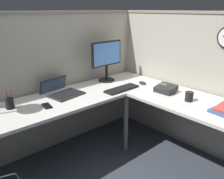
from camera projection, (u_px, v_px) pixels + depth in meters
name	position (u px, v px, depth m)	size (l,w,h in m)	color
ground_plane	(125.00, 161.00, 2.59)	(6.80, 6.80, 0.00)	#383D47
cubicle_wall_back	(51.00, 82.00, 2.72)	(2.57, 0.12, 1.58)	#A8A393
cubicle_wall_right	(196.00, 83.00, 2.69)	(0.12, 2.37, 1.58)	#A8A393
desk	(119.00, 115.00, 2.26)	(2.35, 2.15, 0.73)	silver
monitor	(107.00, 58.00, 2.88)	(0.46, 0.20, 0.50)	black
laptop	(61.00, 91.00, 2.53)	(0.40, 0.43, 0.22)	#232326
keyboard	(122.00, 89.00, 2.65)	(0.43, 0.14, 0.02)	black
computer_mouse	(142.00, 83.00, 2.84)	(0.06, 0.10, 0.03)	#232326
pen_cup	(10.00, 103.00, 2.14)	(0.08, 0.08, 0.18)	black
cell_phone	(47.00, 106.00, 2.20)	(0.07, 0.14, 0.01)	black
office_phone	(166.00, 89.00, 2.56)	(0.20, 0.22, 0.11)	#232326
coffee_mug	(189.00, 96.00, 2.32)	(0.08, 0.08, 0.10)	black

